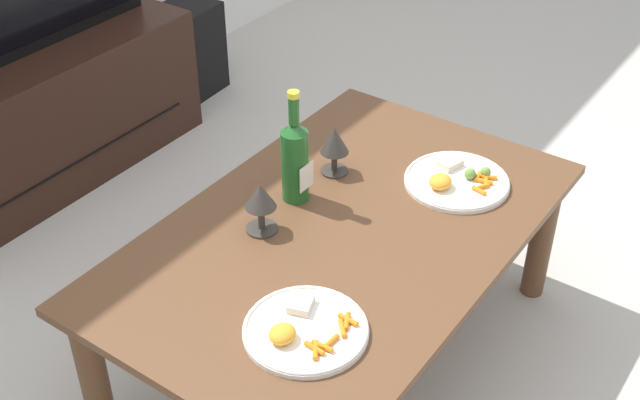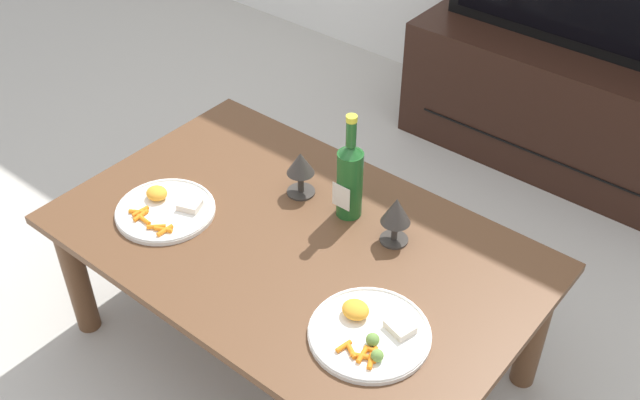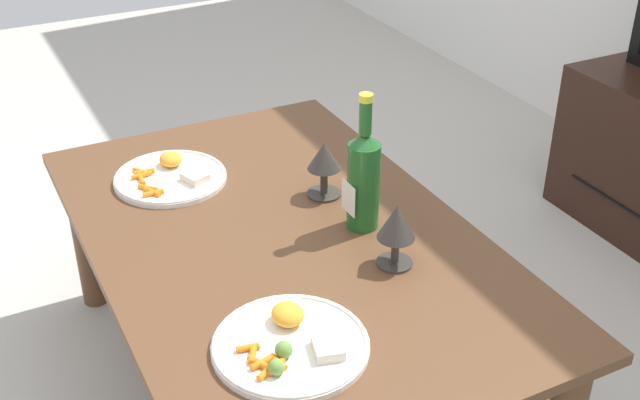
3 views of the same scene
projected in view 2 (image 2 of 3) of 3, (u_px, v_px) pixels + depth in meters
The scene contains 8 objects.
ground_plane at pixel (298, 351), 2.29m from camera, with size 6.40×6.40×0.00m, color #B7B2A8.
dining_table at pixel (296, 258), 2.04m from camera, with size 1.28×0.80×0.46m.
tv_stand at pixel (563, 106), 2.91m from camera, with size 1.21×0.44×0.49m.
wine_bottle at pixel (350, 177), 2.01m from camera, with size 0.07×0.07×0.32m.
goblet_left at pixel (300, 166), 2.10m from camera, with size 0.08×0.08×0.14m.
goblet_right at pixel (396, 213), 1.94m from camera, with size 0.08×0.08×0.14m.
dinner_plate_left at pixel (165, 209), 2.08m from camera, with size 0.28×0.28×0.05m.
dinner_plate_right at pixel (369, 332), 1.73m from camera, with size 0.29×0.29×0.05m.
Camera 2 is at (0.99, -1.11, 1.80)m, focal length 42.23 mm.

